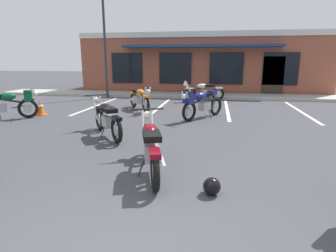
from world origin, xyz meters
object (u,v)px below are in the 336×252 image
(motorcycle_black_cruiser, at_px, (107,118))
(traffic_cone, at_px, (41,108))
(motorcycle_orange_scrambler, at_px, (7,104))
(parking_lot_lamp_post, at_px, (103,27))
(motorcycle_foreground_classic, at_px, (151,146))
(motorcycle_green_cafe_racer, at_px, (139,98))
(motorcycle_blue_standard, at_px, (204,91))
(helmet_on_pavement, at_px, (212,186))
(motorcycle_silver_naked, at_px, (201,103))

(motorcycle_black_cruiser, distance_m, traffic_cone, 4.09)
(motorcycle_orange_scrambler, relative_size, parking_lot_lamp_post, 0.34)
(motorcycle_foreground_classic, height_order, traffic_cone, motorcycle_foreground_classic)
(motorcycle_green_cafe_racer, xyz_separation_m, motorcycle_orange_scrambler, (-3.79, -2.42, 0.07))
(motorcycle_blue_standard, relative_size, helmet_on_pavement, 7.49)
(motorcycle_orange_scrambler, distance_m, traffic_cone, 1.10)
(motorcycle_silver_naked, relative_size, helmet_on_pavement, 7.01)
(motorcycle_blue_standard, relative_size, parking_lot_lamp_post, 0.36)
(traffic_cone, bearing_deg, motorcycle_green_cafe_racer, 25.63)
(motorcycle_foreground_classic, distance_m, motorcycle_silver_naked, 4.73)
(parking_lot_lamp_post, bearing_deg, motorcycle_silver_naked, -41.02)
(parking_lot_lamp_post, bearing_deg, traffic_cone, -96.64)
(helmet_on_pavement, relative_size, parking_lot_lamp_post, 0.05)
(parking_lot_lamp_post, bearing_deg, motorcycle_green_cafe_racer, -50.54)
(motorcycle_foreground_classic, distance_m, traffic_cone, 6.68)
(motorcycle_foreground_classic, height_order, motorcycle_silver_naked, same)
(motorcycle_green_cafe_racer, relative_size, motorcycle_orange_scrambler, 0.98)
(motorcycle_green_cafe_racer, bearing_deg, motorcycle_blue_standard, 50.98)
(motorcycle_blue_standard, xyz_separation_m, helmet_on_pavement, (0.56, -9.48, -0.33))
(helmet_on_pavement, height_order, parking_lot_lamp_post, parking_lot_lamp_post)
(helmet_on_pavement, relative_size, traffic_cone, 0.49)
(motorcycle_silver_naked, bearing_deg, motorcycle_green_cafe_racer, 153.61)
(motorcycle_green_cafe_racer, height_order, helmet_on_pavement, motorcycle_green_cafe_racer)
(motorcycle_silver_naked, distance_m, motorcycle_green_cafe_racer, 2.73)
(motorcycle_foreground_classic, distance_m, motorcycle_blue_standard, 8.82)
(motorcycle_black_cruiser, xyz_separation_m, parking_lot_lamp_post, (-2.85, 7.01, 3.01))
(motorcycle_orange_scrambler, relative_size, traffic_cone, 3.50)
(helmet_on_pavement, bearing_deg, parking_lot_lamp_post, 119.55)
(helmet_on_pavement, height_order, traffic_cone, traffic_cone)
(motorcycle_silver_naked, height_order, motorcycle_orange_scrambler, same)
(motorcycle_blue_standard, bearing_deg, motorcycle_foreground_classic, -93.23)
(motorcycle_silver_naked, height_order, motorcycle_blue_standard, same)
(helmet_on_pavement, bearing_deg, traffic_cone, 140.42)
(motorcycle_foreground_classic, bearing_deg, parking_lot_lamp_post, 116.25)
(motorcycle_foreground_classic, height_order, motorcycle_black_cruiser, same)
(motorcycle_silver_naked, height_order, parking_lot_lamp_post, parking_lot_lamp_post)
(motorcycle_foreground_classic, xyz_separation_m, motorcycle_green_cafe_racer, (-1.85, 5.91, 0.00))
(motorcycle_orange_scrambler, relative_size, helmet_on_pavement, 7.13)
(motorcycle_black_cruiser, distance_m, motorcycle_orange_scrambler, 4.22)
(traffic_cone, bearing_deg, parking_lot_lamp_post, 83.36)
(motorcycle_foreground_classic, bearing_deg, motorcycle_green_cafe_racer, 107.40)
(motorcycle_silver_naked, bearing_deg, parking_lot_lamp_post, 138.98)
(motorcycle_green_cafe_racer, xyz_separation_m, parking_lot_lamp_post, (-2.65, 3.22, 3.01))
(motorcycle_black_cruiser, xyz_separation_m, helmet_on_pavement, (2.70, -2.79, -0.33))
(motorcycle_foreground_classic, height_order, helmet_on_pavement, motorcycle_foreground_classic)
(motorcycle_foreground_classic, bearing_deg, helmet_on_pavement, -32.70)
(motorcycle_green_cafe_racer, relative_size, traffic_cone, 3.44)
(motorcycle_silver_naked, bearing_deg, motorcycle_foreground_classic, -97.19)
(motorcycle_orange_scrambler, xyz_separation_m, helmet_on_pavement, (6.70, -4.16, -0.40))
(motorcycle_silver_naked, bearing_deg, motorcycle_blue_standard, 91.34)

